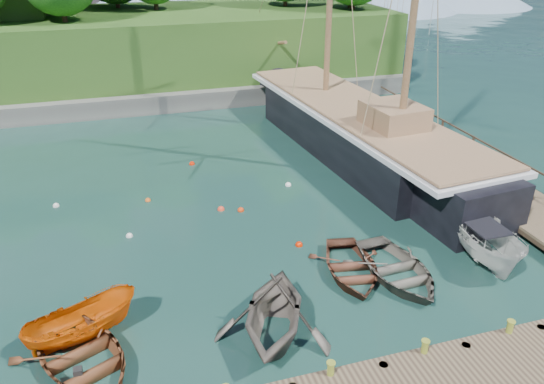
{
  "coord_description": "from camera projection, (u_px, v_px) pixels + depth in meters",
  "views": [
    {
      "loc": [
        -5.81,
        -15.25,
        11.83
      ],
      "look_at": [
        -0.02,
        3.79,
        2.0
      ],
      "focal_mm": 35.0,
      "sensor_mm": 36.0,
      "label": 1
    }
  ],
  "objects": [
    {
      "name": "motorboat_orange",
      "position": [
        85.0,
        338.0,
        17.13
      ],
      "size": [
        3.93,
        2.54,
        1.42
      ],
      "primitive_type": "imported",
      "rotation": [
        0.0,
        0.0,
        1.91
      ],
      "color": "#D75807",
      "rests_on": "ground"
    },
    {
      "name": "mooring_buoy_1",
      "position": [
        221.0,
        210.0,
        25.0
      ],
      "size": [
        0.33,
        0.33,
        0.33
      ],
      "primitive_type": "sphere",
      "color": "#ED3E22",
      "rests_on": "ground"
    },
    {
      "name": "mooring_buoy_2",
      "position": [
        241.0,
        211.0,
        24.92
      ],
      "size": [
        0.32,
        0.32,
        0.32
      ],
      "primitive_type": "sphere",
      "color": "red",
      "rests_on": "ground"
    },
    {
      "name": "mooring_buoy_7",
      "position": [
        299.0,
        245.0,
        22.18
      ],
      "size": [
        0.32,
        0.32,
        0.32
      ],
      "primitive_type": "sphere",
      "color": "#F22300",
      "rests_on": "ground"
    },
    {
      "name": "mooring_buoy_0",
      "position": [
        129.0,
        237.0,
        22.82
      ],
      "size": [
        0.3,
        0.3,
        0.3
      ],
      "primitive_type": "sphere",
      "color": "silver",
      "rests_on": "ground"
    },
    {
      "name": "rowboat_3",
      "position": [
        397.0,
        277.0,
        20.14
      ],
      "size": [
        3.42,
        4.62,
        0.92
      ],
      "primitive_type": "imported",
      "rotation": [
        0.0,
        0.0,
        0.05
      ],
      "color": "#5A554C",
      "rests_on": "ground"
    },
    {
      "name": "rowboat_1",
      "position": [
        274.0,
        336.0,
        17.21
      ],
      "size": [
        5.3,
        5.6,
        2.33
      ],
      "primitive_type": "imported",
      "rotation": [
        0.0,
        0.0,
        -0.43
      ],
      "color": "#5F564E",
      "rests_on": "ground"
    },
    {
      "name": "rowboat_0",
      "position": [
        83.0,
        366.0,
        16.02
      ],
      "size": [
        5.08,
        5.74,
        0.98
      ],
      "primitive_type": "imported",
      "rotation": [
        0.0,
        0.0,
        0.43
      ],
      "color": "brown",
      "rests_on": "ground"
    },
    {
      "name": "mooring_buoy_3",
      "position": [
        288.0,
        185.0,
        27.4
      ],
      "size": [
        0.32,
        0.32,
        0.32
      ],
      "primitive_type": "sphere",
      "color": "white",
      "rests_on": "ground"
    },
    {
      "name": "bollard_3",
      "position": [
        505.0,
        347.0,
        16.77
      ],
      "size": [
        0.26,
        0.26,
        0.45
      ],
      "primitive_type": "cylinder",
      "color": "olive",
      "rests_on": "ground"
    },
    {
      "name": "rowboat_2",
      "position": [
        351.0,
        274.0,
        20.33
      ],
      "size": [
        3.58,
        4.5,
        0.84
      ],
      "primitive_type": "imported",
      "rotation": [
        0.0,
        0.0,
        -0.19
      ],
      "color": "brown",
      "rests_on": "ground"
    },
    {
      "name": "cabin_boat_white",
      "position": [
        481.0,
        258.0,
        21.31
      ],
      "size": [
        2.76,
        5.16,
        1.89
      ],
      "primitive_type": "imported",
      "rotation": [
        0.0,
        0.0,
        -0.2
      ],
      "color": "silver",
      "rests_on": "ground"
    },
    {
      "name": "mooring_buoy_4",
      "position": [
        148.0,
        201.0,
        25.84
      ],
      "size": [
        0.28,
        0.28,
        0.28
      ],
      "primitive_type": "sphere",
      "color": "orange",
      "rests_on": "ground"
    },
    {
      "name": "dock_east",
      "position": [
        458.0,
        165.0,
        28.65
      ],
      "size": [
        3.2,
        24.0,
        1.1
      ],
      "color": "#443428",
      "rests_on": "ground"
    },
    {
      "name": "headland",
      "position": [
        9.0,
        21.0,
        40.93
      ],
      "size": [
        51.0,
        19.31,
        12.9
      ],
      "color": "#474744",
      "rests_on": "ground"
    },
    {
      "name": "schooner",
      "position": [
        357.0,
        134.0,
        30.95
      ],
      "size": [
        7.16,
        28.57,
        21.11
      ],
      "rotation": [
        0.0,
        0.0,
        0.09
      ],
      "color": "black",
      "rests_on": "ground"
    },
    {
      "name": "mooring_buoy_6",
      "position": [
        56.0,
        206.0,
        25.32
      ],
      "size": [
        0.3,
        0.3,
        0.3
      ],
      "primitive_type": "sphere",
      "color": "silver",
      "rests_on": "ground"
    },
    {
      "name": "bollard_2",
      "position": [
        421.0,
        367.0,
        15.99
      ],
      "size": [
        0.26,
        0.26,
        0.45
      ],
      "primitive_type": "cylinder",
      "color": "olive",
      "rests_on": "ground"
    },
    {
      "name": "ground",
      "position": [
        302.0,
        282.0,
        19.84
      ],
      "size": [
        160.0,
        160.0,
        0.0
      ],
      "primitive_type": "plane",
      "color": "#183931",
      "rests_on": "ground"
    },
    {
      "name": "mooring_buoy_5",
      "position": [
        192.0,
        164.0,
        29.87
      ],
      "size": [
        0.31,
        0.31,
        0.31
      ],
      "primitive_type": "sphere",
      "color": "red",
      "rests_on": "ground"
    }
  ]
}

